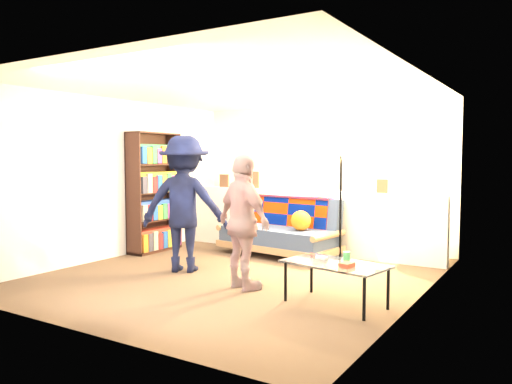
# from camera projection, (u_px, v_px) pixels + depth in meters

# --- Properties ---
(ground) EXTENTS (5.00, 5.00, 0.00)m
(ground) POSITION_uv_depth(u_px,v_px,m) (240.00, 275.00, 6.46)
(ground) COLOR brown
(ground) RESTS_ON ground
(room_shell) EXTENTS (4.60, 5.05, 2.45)m
(room_shell) POSITION_uv_depth(u_px,v_px,m) (259.00, 146.00, 6.75)
(room_shell) COLOR silver
(room_shell) RESTS_ON ground
(half_wall_ledge) EXTENTS (4.45, 0.15, 1.00)m
(half_wall_ledge) POSITION_uv_depth(u_px,v_px,m) (302.00, 221.00, 7.96)
(half_wall_ledge) COLOR silver
(half_wall_ledge) RESTS_ON ground
(ledge_decor) EXTENTS (2.97, 0.02, 0.45)m
(ledge_decor) POSITION_uv_depth(u_px,v_px,m) (289.00, 179.00, 8.01)
(ledge_decor) COLOR brown
(ledge_decor) RESTS_ON half_wall_ledge
(futon_sofa) EXTENTS (1.98, 1.13, 0.81)m
(futon_sofa) POSITION_uv_depth(u_px,v_px,m) (282.00, 231.00, 7.73)
(futon_sofa) COLOR #A97D52
(futon_sofa) RESTS_ON ground
(bookshelf) EXTENTS (0.32, 0.95, 1.91)m
(bookshelf) POSITION_uv_depth(u_px,v_px,m) (154.00, 196.00, 8.04)
(bookshelf) COLOR #321910
(bookshelf) RESTS_ON ground
(coffee_table) EXTENTS (1.14, 0.77, 0.54)m
(coffee_table) POSITION_uv_depth(u_px,v_px,m) (336.00, 266.00, 5.09)
(coffee_table) COLOR black
(coffee_table) RESTS_ON ground
(floor_lamp) EXTENTS (0.38, 0.32, 1.64)m
(floor_lamp) POSITION_uv_depth(u_px,v_px,m) (342.00, 182.00, 7.26)
(floor_lamp) COLOR black
(floor_lamp) RESTS_ON ground
(person_left) EXTENTS (1.34, 1.09, 1.80)m
(person_left) POSITION_uv_depth(u_px,v_px,m) (184.00, 204.00, 6.62)
(person_left) COLOR black
(person_left) RESTS_ON ground
(person_right) EXTENTS (0.98, 0.70, 1.55)m
(person_right) POSITION_uv_depth(u_px,v_px,m) (244.00, 222.00, 5.69)
(person_right) COLOR #CF8689
(person_right) RESTS_ON ground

